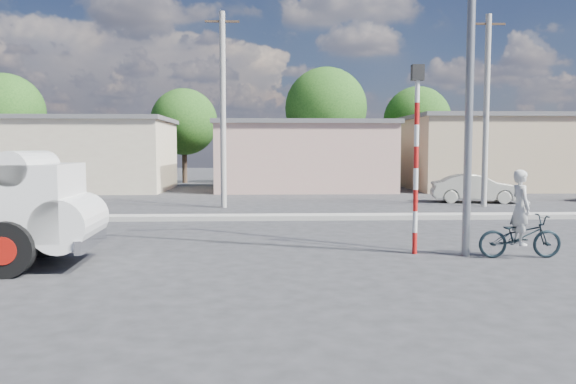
{
  "coord_description": "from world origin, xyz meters",
  "views": [
    {
      "loc": [
        -0.3,
        -11.31,
        2.46
      ],
      "look_at": [
        0.32,
        3.52,
        1.3
      ],
      "focal_mm": 35.0,
      "sensor_mm": 36.0,
      "label": 1
    }
  ],
  "objects_px": {
    "cyclist": "(520,221)",
    "car_cream": "(476,188)",
    "streetlight": "(464,35)",
    "bicycle": "(520,236)",
    "traffic_pole": "(416,142)"
  },
  "relations": [
    {
      "from": "cyclist",
      "to": "car_cream",
      "type": "height_order",
      "value": "cyclist"
    },
    {
      "from": "car_cream",
      "to": "streetlight",
      "type": "bearing_deg",
      "value": 168.04
    },
    {
      "from": "traffic_pole",
      "to": "streetlight",
      "type": "bearing_deg",
      "value": -17.73
    },
    {
      "from": "cyclist",
      "to": "car_cream",
      "type": "xyz_separation_m",
      "value": [
        3.87,
        12.79,
        -0.2
      ]
    },
    {
      "from": "bicycle",
      "to": "streetlight",
      "type": "xyz_separation_m",
      "value": [
        -1.28,
        0.29,
        4.47
      ]
    },
    {
      "from": "cyclist",
      "to": "streetlight",
      "type": "relative_size",
      "value": 0.19
    },
    {
      "from": "traffic_pole",
      "to": "car_cream",
      "type": "bearing_deg",
      "value": 63.49
    },
    {
      "from": "cyclist",
      "to": "bicycle",
      "type": "bearing_deg",
      "value": 0.0
    },
    {
      "from": "car_cream",
      "to": "bicycle",
      "type": "bearing_deg",
      "value": 173.6
    },
    {
      "from": "bicycle",
      "to": "streetlight",
      "type": "distance_m",
      "value": 4.66
    },
    {
      "from": "bicycle",
      "to": "cyclist",
      "type": "xyz_separation_m",
      "value": [
        0.0,
        0.0,
        0.35
      ]
    },
    {
      "from": "bicycle",
      "to": "car_cream",
      "type": "height_order",
      "value": "car_cream"
    },
    {
      "from": "bicycle",
      "to": "traffic_pole",
      "type": "bearing_deg",
      "value": 75.98
    },
    {
      "from": "cyclist",
      "to": "streetlight",
      "type": "xyz_separation_m",
      "value": [
        -1.28,
        0.29,
        4.12
      ]
    },
    {
      "from": "cyclist",
      "to": "traffic_pole",
      "type": "bearing_deg",
      "value": 75.98
    }
  ]
}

